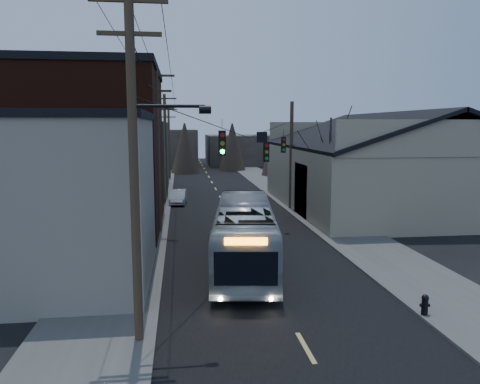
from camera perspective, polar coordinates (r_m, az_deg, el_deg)
name	(u,v)px	position (r m, az deg, el deg)	size (l,w,h in m)	color
ground	(326,384)	(13.28, 10.44, -22.03)	(160.00, 160.00, 0.00)	black
road_surface	(222,201)	(41.61, -2.16, -1.09)	(9.00, 110.00, 0.02)	black
sidewalk_left	(148,202)	(41.54, -11.13, -1.18)	(4.00, 110.00, 0.12)	#474744
sidewalk_right	(294,199)	(42.66, 6.57, -0.84)	(4.00, 110.00, 0.12)	#474744
building_clapboard	(51,202)	(20.86, -22.07, -1.16)	(8.00, 8.00, 7.00)	gray
building_brick	(80,152)	(31.60, -18.94, 4.68)	(10.00, 12.00, 10.00)	black
building_left_far	(120,158)	(47.38, -14.40, 4.03)	(9.00, 14.00, 7.00)	#312D27
warehouse	(387,175)	(39.78, 17.51, 2.03)	(16.16, 20.60, 7.73)	gray
building_far_left	(165,149)	(76.04, -9.08, 5.24)	(10.00, 12.00, 6.00)	#312D27
building_far_right	(242,150)	(81.71, 0.22, 5.18)	(12.00, 14.00, 5.00)	#312D27
bare_tree	(329,170)	(32.68, 10.85, 2.61)	(0.40, 0.40, 7.20)	black
utility_lines	(187,149)	(35.10, -6.43, 5.29)	(11.24, 45.28, 10.50)	#382B1E
bus	(245,234)	(22.13, 0.56, -5.15)	(2.63, 11.25, 3.13)	#A0A6AB
parked_car	(178,197)	(40.27, -7.55, -0.60)	(1.29, 3.69, 1.21)	#999CA0
fire_hydrant	(425,304)	(17.88, 21.61, -12.55)	(0.35, 0.25, 0.72)	black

